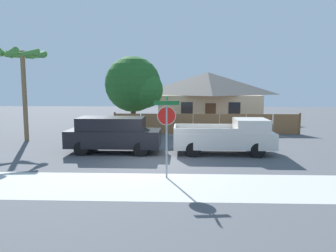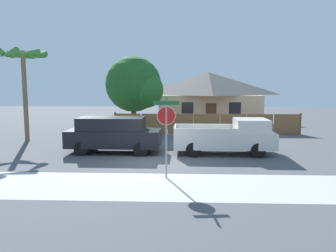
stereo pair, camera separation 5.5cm
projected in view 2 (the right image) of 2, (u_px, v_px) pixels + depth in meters
ground_plane at (151, 162)px, 15.11m from camera, size 80.00×80.00×0.00m
sidewalk_strip at (141, 186)px, 11.54m from camera, size 36.00×3.20×0.01m
wooden_fence at (207, 124)px, 23.90m from camera, size 13.58×0.12×1.56m
house at (208, 96)px, 31.22m from camera, size 9.75×7.12×4.76m
oak_tree at (136, 85)px, 25.14m from camera, size 4.50×4.28×5.76m
palm_tree at (23, 62)px, 20.35m from camera, size 2.82×3.03×5.74m
red_suv at (114, 134)px, 17.11m from camera, size 4.85×1.92×1.87m
orange_pickup at (228, 137)px, 16.87m from camera, size 5.10×2.09×1.82m
stop_sign at (166, 123)px, 12.28m from camera, size 0.95×0.86×3.12m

